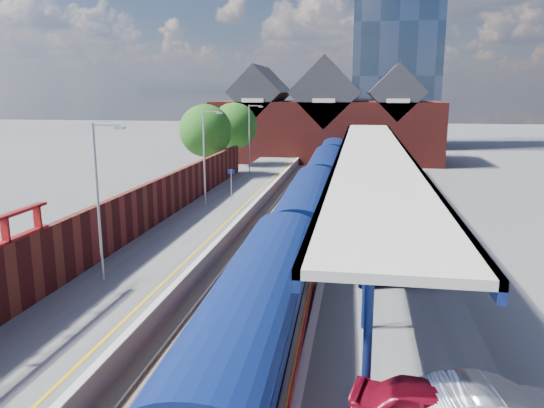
{
  "coord_description": "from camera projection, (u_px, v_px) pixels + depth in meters",
  "views": [
    {
      "loc": [
        4.64,
        -14.92,
        9.27
      ],
      "look_at": [
        -0.52,
        16.08,
        2.6
      ],
      "focal_mm": 35.0,
      "sensor_mm": 36.0,
      "label": 1
    }
  ],
  "objects": [
    {
      "name": "glass_tower",
      "position": [
        397.0,
        25.0,
        88.46
      ],
      "size": [
        14.2,
        14.2,
        40.3
      ],
      "color": "#445B75",
      "rests_on": "ground"
    },
    {
      "name": "lamp_post_b",
      "position": [
        100.0,
        193.0,
        22.84
      ],
      "size": [
        1.48,
        0.18,
        7.0
      ],
      "color": "#A5A8AA",
      "rests_on": "left_platform"
    },
    {
      "name": "tree_far",
      "position": [
        235.0,
        127.0,
        59.82
      ],
      "size": [
        5.2,
        5.2,
        8.1
      ],
      "color": "#382314",
      "rests_on": "ground"
    },
    {
      "name": "tree_near",
      "position": [
        207.0,
        132.0,
        52.26
      ],
      "size": [
        5.2,
        5.2,
        8.1
      ],
      "color": "#382314",
      "rests_on": "ground"
    },
    {
      "name": "station_building",
      "position": [
        326.0,
        120.0,
        71.9
      ],
      "size": [
        30.0,
        12.12,
        13.78
      ],
      "color": "maroon",
      "rests_on": "ground"
    },
    {
      "name": "train",
      "position": [
        318.0,
        184.0,
        41.71
      ],
      "size": [
        3.19,
        65.96,
        3.45
      ],
      "color": "navy",
      "rests_on": "ground"
    },
    {
      "name": "lamp_post_c",
      "position": [
        206.0,
        152.0,
        38.28
      ],
      "size": [
        1.48,
        0.18,
        7.0
      ],
      "color": "#A5A8AA",
      "rests_on": "left_platform"
    },
    {
      "name": "coping_left",
      "position": [
        244.0,
        213.0,
        36.66
      ],
      "size": [
        0.3,
        76.0,
        0.05
      ],
      "primitive_type": "cube",
      "color": "silver",
      "rests_on": "left_platform"
    },
    {
      "name": "parked_car_blue",
      "position": [
        398.0,
        268.0,
        23.54
      ],
      "size": [
        4.79,
        2.96,
        1.24
      ],
      "primitive_type": "imported",
      "rotation": [
        0.0,
        0.0,
        1.79
      ],
      "color": "navy",
      "rests_on": "right_platform"
    },
    {
      "name": "brick_wall",
      "position": [
        137.0,
        211.0,
        30.92
      ],
      "size": [
        0.35,
        50.0,
        3.86
      ],
      "color": "maroon",
      "rests_on": "left_platform"
    },
    {
      "name": "canopy",
      "position": [
        372.0,
        152.0,
        36.28
      ],
      "size": [
        4.5,
        52.0,
        4.48
      ],
      "color": "navy",
      "rests_on": "right_platform"
    },
    {
      "name": "left_platform",
      "position": [
        211.0,
        219.0,
        37.15
      ],
      "size": [
        5.0,
        76.0,
        1.0
      ],
      "primitive_type": "cube",
      "color": "#565659",
      "rests_on": "ground"
    },
    {
      "name": "ballast_bed",
      "position": [
        289.0,
        229.0,
        36.36
      ],
      "size": [
        6.0,
        76.0,
        0.06
      ],
      "primitive_type": "cube",
      "color": "#473D33",
      "rests_on": "ground"
    },
    {
      "name": "coping_right",
      "position": [
        335.0,
        217.0,
        35.65
      ],
      "size": [
        0.3,
        76.0,
        0.05
      ],
      "primitive_type": "cube",
      "color": "silver",
      "rests_on": "right_platform"
    },
    {
      "name": "right_platform",
      "position": [
        378.0,
        226.0,
        35.3
      ],
      "size": [
        6.0,
        76.0,
        1.0
      ],
      "primitive_type": "cube",
      "color": "#565659",
      "rests_on": "ground"
    },
    {
      "name": "yellow_line",
      "position": [
        235.0,
        213.0,
        36.76
      ],
      "size": [
        0.14,
        76.0,
        0.01
      ],
      "primitive_type": "cube",
      "color": "yellow",
      "rests_on": "left_platform"
    },
    {
      "name": "ground",
      "position": [
        304.0,
        201.0,
        46.02
      ],
      "size": [
        240.0,
        240.0,
        0.0
      ],
      "primitive_type": "plane",
      "color": "#5B5B5E",
      "rests_on": "ground"
    },
    {
      "name": "platform_sign",
      "position": [
        231.0,
        180.0,
        40.47
      ],
      "size": [
        0.55,
        0.08,
        2.5
      ],
      "color": "#A5A8AA",
      "rests_on": "left_platform"
    },
    {
      "name": "rails",
      "position": [
        289.0,
        228.0,
        36.34
      ],
      "size": [
        4.51,
        76.0,
        0.14
      ],
      "color": "slate",
      "rests_on": "ground"
    },
    {
      "name": "lamp_post_d",
      "position": [
        251.0,
        135.0,
        53.72
      ],
      "size": [
        1.48,
        0.18,
        7.0
      ],
      "color": "#A5A8AA",
      "rests_on": "left_platform"
    },
    {
      "name": "parked_car_dark",
      "position": [
        405.0,
        225.0,
        31.19
      ],
      "size": [
        4.47,
        2.8,
        1.21
      ],
      "primitive_type": "imported",
      "rotation": [
        0.0,
        0.0,
        1.29
      ],
      "color": "black",
      "rests_on": "right_platform"
    }
  ]
}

